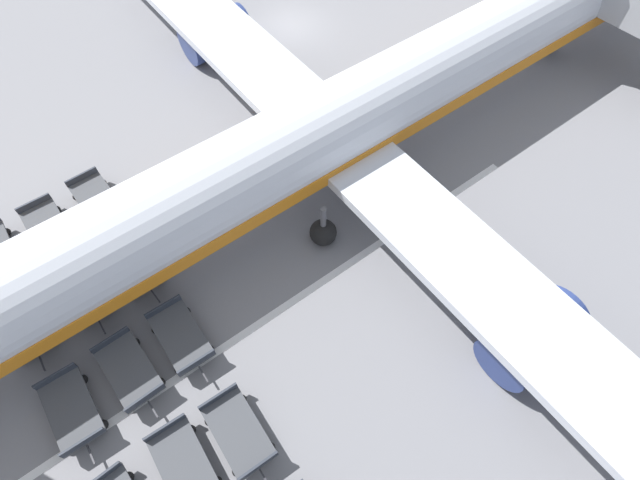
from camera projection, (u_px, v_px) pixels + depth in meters
name	position (u px, v px, depth m)	size (l,w,h in m)	color
ground_plane	(289.00, 26.00, 29.73)	(500.00, 500.00, 0.00)	gray
airplane	(354.00, 117.00, 21.33)	(44.25, 47.18, 12.51)	silver
baggage_dolly_row_near_col_b	(27.00, 326.00, 18.77)	(3.54, 1.97, 0.92)	#424449
baggage_dolly_row_near_col_c	(72.00, 410.00, 17.08)	(3.53, 1.93, 0.92)	#424449
baggage_dolly_row_mid_a_col_a	(48.00, 228.00, 21.22)	(3.53, 1.87, 0.92)	#424449
baggage_dolly_row_mid_a_col_b	(85.00, 293.00, 19.53)	(3.53, 1.92, 0.92)	#424449
baggage_dolly_row_mid_a_col_c	(129.00, 371.00, 17.84)	(3.52, 1.82, 0.92)	#424449
baggage_dolly_row_mid_a_col_d	(184.00, 466.00, 16.13)	(3.54, 1.98, 0.92)	#424449
baggage_dolly_row_mid_b_col_a	(97.00, 199.00, 22.05)	(3.52, 1.82, 0.92)	#424449
baggage_dolly_row_mid_b_col_b	(134.00, 266.00, 20.18)	(3.51, 1.78, 0.92)	#424449
baggage_dolly_row_mid_b_col_c	(181.00, 337.00, 18.53)	(3.53, 1.91, 0.92)	#424449
baggage_dolly_row_mid_b_col_d	(238.00, 432.00, 16.69)	(3.54, 1.96, 0.92)	#424449
stand_guidance_stripe	(221.00, 349.00, 18.76)	(4.54, 30.05, 0.01)	white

